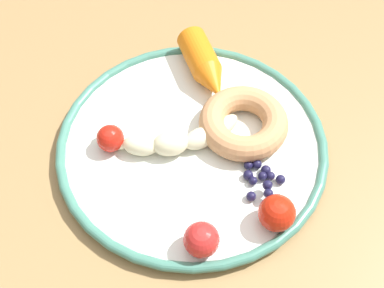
# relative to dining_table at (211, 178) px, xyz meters

# --- Properties ---
(dining_table) EXTENTS (1.30, 0.85, 0.75)m
(dining_table) POSITION_rel_dining_table_xyz_m (0.00, 0.00, 0.00)
(dining_table) COLOR olive
(dining_table) RESTS_ON ground_plane
(plate) EXTENTS (0.33, 0.33, 0.02)m
(plate) POSITION_rel_dining_table_xyz_m (0.03, -0.01, 0.09)
(plate) COLOR silver
(plate) RESTS_ON dining_table
(banana) EXTENTS (0.16, 0.09, 0.03)m
(banana) POSITION_rel_dining_table_xyz_m (0.05, -0.02, 0.11)
(banana) COLOR beige
(banana) RESTS_ON plate
(carrot_orange) EXTENTS (0.07, 0.12, 0.04)m
(carrot_orange) POSITION_rel_dining_table_xyz_m (-0.05, -0.09, 0.11)
(carrot_orange) COLOR orange
(carrot_orange) RESTS_ON plate
(donut) EXTENTS (0.11, 0.11, 0.03)m
(donut) POSITION_rel_dining_table_xyz_m (-0.04, 0.01, 0.11)
(donut) COLOR tan
(donut) RESTS_ON plate
(blueberry_pile) EXTENTS (0.05, 0.06, 0.02)m
(blueberry_pile) POSITION_rel_dining_table_xyz_m (-0.01, 0.08, 0.10)
(blueberry_pile) COLOR #191638
(blueberry_pile) RESTS_ON plate
(tomato_near) EXTENTS (0.04, 0.04, 0.04)m
(tomato_near) POSITION_rel_dining_table_xyz_m (0.01, 0.13, 0.11)
(tomato_near) COLOR red
(tomato_near) RESTS_ON plate
(tomato_mid) EXTENTS (0.03, 0.03, 0.03)m
(tomato_mid) POSITION_rel_dining_table_xyz_m (0.11, -0.06, 0.11)
(tomato_mid) COLOR red
(tomato_mid) RESTS_ON plate
(tomato_far) EXTENTS (0.04, 0.04, 0.04)m
(tomato_far) POSITION_rel_dining_table_xyz_m (0.09, 0.11, 0.11)
(tomato_far) COLOR red
(tomato_far) RESTS_ON plate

